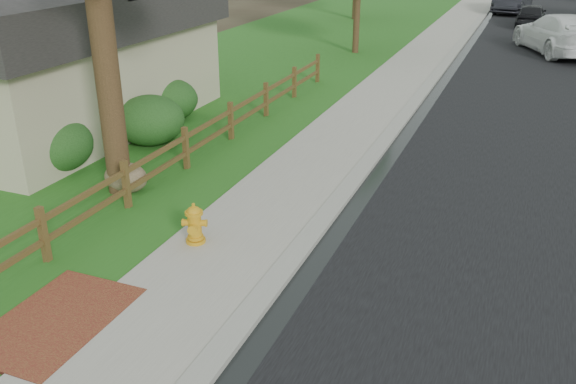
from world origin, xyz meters
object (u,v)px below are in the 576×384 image
at_px(white_suv, 560,33).
at_px(dark_car_mid, 531,15).
at_px(ranch_fence, 210,132).
at_px(fire_hydrant, 195,225).

distance_m(white_suv, dark_car_mid, 8.25).
relative_size(ranch_fence, dark_car_mid, 4.35).
bearing_deg(ranch_fence, dark_car_mid, 75.09).
distance_m(ranch_fence, white_suv, 19.90).
relative_size(ranch_fence, fire_hydrant, 21.52).
distance_m(fire_hydrant, white_suv, 23.40).
height_order(white_suv, dark_car_mid, white_suv).
bearing_deg(dark_car_mid, white_suv, 100.63).
xyz_separation_m(white_suv, dark_car_mid, (-1.46, 8.12, -0.23)).
bearing_deg(dark_car_mid, fire_hydrant, 81.48).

